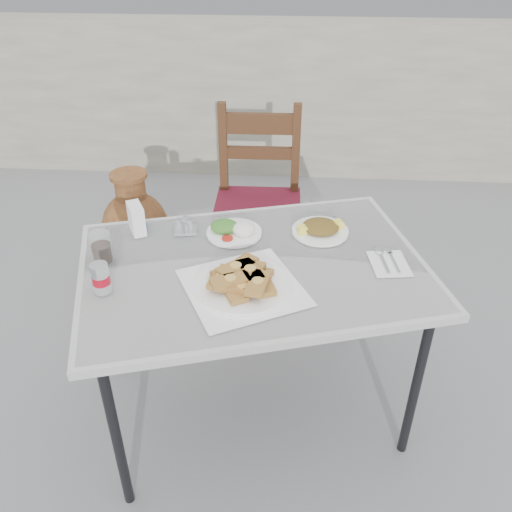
# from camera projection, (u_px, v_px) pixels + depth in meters

# --- Properties ---
(ground) EXTENTS (80.00, 80.00, 0.00)m
(ground) POSITION_uv_depth(u_px,v_px,m) (269.00, 394.00, 2.54)
(ground) COLOR slate
(ground) RESTS_ON ground
(cafe_table) EXTENTS (1.48, 1.19, 0.79)m
(cafe_table) POSITION_uv_depth(u_px,v_px,m) (254.00, 276.00, 2.08)
(cafe_table) COLOR black
(cafe_table) RESTS_ON ground
(pide_plate) EXTENTS (0.52, 0.52, 0.08)m
(pide_plate) POSITION_uv_depth(u_px,v_px,m) (243.00, 280.00, 1.90)
(pide_plate) COLOR white
(pide_plate) RESTS_ON cafe_table
(salad_rice_plate) EXTENTS (0.23, 0.23, 0.06)m
(salad_rice_plate) POSITION_uv_depth(u_px,v_px,m) (233.00, 230.00, 2.21)
(salad_rice_plate) COLOR white
(salad_rice_plate) RESTS_ON cafe_table
(salad_chopped_plate) EXTENTS (0.23, 0.23, 0.05)m
(salad_chopped_plate) POSITION_uv_depth(u_px,v_px,m) (320.00, 228.00, 2.23)
(salad_chopped_plate) COLOR white
(salad_chopped_plate) RESTS_ON cafe_table
(soda_can) EXTENTS (0.06, 0.06, 0.11)m
(soda_can) POSITION_uv_depth(u_px,v_px,m) (101.00, 278.00, 1.87)
(soda_can) COLOR silver
(soda_can) RESTS_ON cafe_table
(cola_glass) EXTENTS (0.08, 0.08, 0.12)m
(cola_glass) POSITION_uv_depth(u_px,v_px,m) (101.00, 249.00, 2.04)
(cola_glass) COLOR white
(cola_glass) RESTS_ON cafe_table
(napkin_holder) EXTENTS (0.09, 0.12, 0.12)m
(napkin_holder) POSITION_uv_depth(u_px,v_px,m) (136.00, 219.00, 2.21)
(napkin_holder) COLOR white
(napkin_holder) RESTS_ON cafe_table
(condiment_caddy) EXTENTS (0.10, 0.09, 0.07)m
(condiment_caddy) POSITION_uv_depth(u_px,v_px,m) (185.00, 227.00, 2.23)
(condiment_caddy) COLOR silver
(condiment_caddy) RESTS_ON cafe_table
(cutlery_napkin) EXTENTS (0.16, 0.20, 0.01)m
(cutlery_napkin) POSITION_uv_depth(u_px,v_px,m) (388.00, 261.00, 2.05)
(cutlery_napkin) COLOR white
(cutlery_napkin) RESTS_ON cafe_table
(chair) EXTENTS (0.47, 0.47, 1.05)m
(chair) POSITION_uv_depth(u_px,v_px,m) (258.00, 203.00, 2.97)
(chair) COLOR #381C0F
(chair) RESTS_ON ground
(terracotta_urn) EXTENTS (0.40, 0.40, 0.69)m
(terracotta_urn) POSITION_uv_depth(u_px,v_px,m) (136.00, 232.00, 3.14)
(terracotta_urn) COLOR brown
(terracotta_urn) RESTS_ON ground
(back_wall) EXTENTS (6.00, 0.25, 1.20)m
(back_wall) POSITION_uv_depth(u_px,v_px,m) (285.00, 100.00, 4.29)
(back_wall) COLOR #A6A18A
(back_wall) RESTS_ON ground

